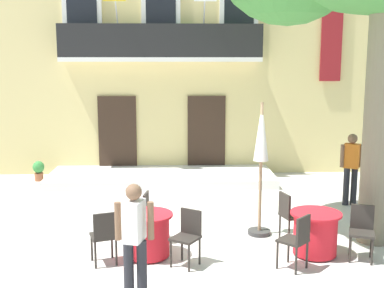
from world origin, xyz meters
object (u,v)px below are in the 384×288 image
at_px(cafe_chair_middle_2, 297,238).
at_px(pedestrian_mid_plaza, 351,165).
at_px(cafe_chair_near_tree_0, 152,213).
at_px(cafe_chair_middle_1, 289,213).
at_px(cafe_table_middle, 315,233).
at_px(cafe_chair_near_tree_1, 104,234).
at_px(cafe_chair_middle_0, 362,228).
at_px(cafe_table_near_tree, 148,235).
at_px(ground_planter_left, 39,170).
at_px(cafe_chair_near_tree_2, 188,233).
at_px(pedestrian_near_entrance, 135,237).
at_px(cafe_umbrella, 261,149).

relative_size(cafe_chair_middle_2, pedestrian_mid_plaza, 0.55).
height_order(cafe_chair_near_tree_0, cafe_chair_middle_2, same).
relative_size(cafe_chair_near_tree_0, pedestrian_mid_plaza, 0.55).
bearing_deg(cafe_chair_middle_1, cafe_table_middle, -67.49).
height_order(cafe_chair_near_tree_1, cafe_chair_middle_0, same).
bearing_deg(cafe_table_near_tree, cafe_table_middle, -0.47).
relative_size(cafe_table_near_tree, cafe_chair_near_tree_1, 0.95).
xyz_separation_m(cafe_table_near_tree, ground_planter_left, (-3.34, 5.49, -0.08)).
xyz_separation_m(ground_planter_left, pedestrian_mid_plaza, (7.85, -2.58, 0.63)).
xyz_separation_m(cafe_chair_near_tree_0, pedestrian_mid_plaza, (4.48, 2.16, 0.41)).
relative_size(cafe_table_middle, pedestrian_mid_plaza, 0.52).
relative_size(cafe_table_near_tree, cafe_chair_near_tree_2, 0.95).
bearing_deg(pedestrian_mid_plaza, cafe_chair_near_tree_2, -139.76).
relative_size(cafe_table_middle, cafe_chair_middle_2, 0.95).
height_order(ground_planter_left, pedestrian_near_entrance, pedestrian_near_entrance).
relative_size(cafe_chair_middle_1, cafe_umbrella, 0.36).
relative_size(cafe_chair_middle_1, ground_planter_left, 1.63).
xyz_separation_m(cafe_table_middle, cafe_chair_middle_2, (-0.47, -0.59, 0.14)).
xyz_separation_m(cafe_table_middle, ground_planter_left, (-6.20, 5.51, -0.08)).
distance_m(cafe_chair_near_tree_1, cafe_chair_middle_1, 3.41).
height_order(cafe_chair_near_tree_0, cafe_table_middle, cafe_chair_near_tree_0).
xyz_separation_m(cafe_chair_near_tree_1, cafe_chair_middle_1, (3.26, 0.99, 0.00)).
height_order(cafe_table_near_tree, cafe_chair_middle_0, cafe_chair_middle_0).
bearing_deg(cafe_chair_near_tree_1, pedestrian_mid_plaza, 31.85).
distance_m(cafe_table_near_tree, cafe_chair_middle_2, 2.48).
bearing_deg(cafe_chair_near_tree_2, cafe_chair_middle_0, 2.75).
height_order(cafe_chair_near_tree_0, cafe_umbrella, cafe_umbrella).
distance_m(cafe_umbrella, ground_planter_left, 7.15).
bearing_deg(cafe_umbrella, cafe_table_near_tree, -153.86).
bearing_deg(cafe_umbrella, pedestrian_mid_plaza, 37.84).
distance_m(cafe_chair_middle_2, pedestrian_near_entrance, 2.70).
height_order(cafe_chair_near_tree_0, pedestrian_near_entrance, pedestrian_near_entrance).
height_order(cafe_table_near_tree, pedestrian_mid_plaza, pedestrian_mid_plaza).
bearing_deg(cafe_chair_middle_1, cafe_chair_near_tree_0, 178.19).
xyz_separation_m(cafe_chair_middle_0, pedestrian_near_entrance, (-3.67, -1.41, 0.42)).
relative_size(cafe_chair_near_tree_0, cafe_chair_near_tree_2, 1.00).
bearing_deg(ground_planter_left, cafe_chair_middle_2, -46.78).
xyz_separation_m(cafe_table_near_tree, cafe_chair_near_tree_2, (0.67, -0.34, 0.14)).
bearing_deg(cafe_chair_near_tree_1, cafe_table_middle, 4.75).
bearing_deg(cafe_umbrella, cafe_chair_middle_0, -39.00).
bearing_deg(cafe_chair_middle_1, cafe_umbrella, 144.39).
bearing_deg(cafe_chair_near_tree_2, cafe_chair_near_tree_0, 120.30).
relative_size(cafe_chair_near_tree_2, cafe_chair_middle_1, 1.00).
bearing_deg(cafe_table_middle, cafe_table_near_tree, 179.53).
relative_size(cafe_table_middle, cafe_chair_middle_1, 0.95).
bearing_deg(cafe_table_middle, cafe_chair_near_tree_0, 164.65).
distance_m(cafe_umbrella, pedestrian_mid_plaza, 3.16).
height_order(cafe_chair_middle_0, cafe_chair_middle_2, same).
relative_size(cafe_table_near_tree, cafe_chair_near_tree_0, 0.95).
bearing_deg(cafe_chair_middle_2, pedestrian_mid_plaza, 59.04).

